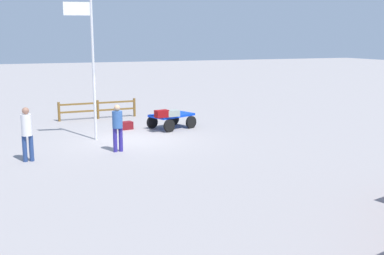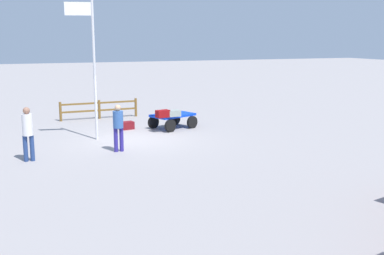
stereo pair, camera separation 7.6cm
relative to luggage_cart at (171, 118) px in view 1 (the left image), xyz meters
The scene contains 9 objects.
ground_plane 2.68m from the luggage_cart, 37.38° to the left, with size 120.00×120.00×0.00m, color gray.
luggage_cart is the anchor object (origin of this frame).
suitcase_grey 1.02m from the luggage_cart, 46.37° to the left, with size 0.60×0.43×0.30m.
suitcase_tan 0.69m from the luggage_cart, 76.25° to the left, with size 0.55×0.42×0.25m.
suitcase_dark 1.99m from the luggage_cart, 15.04° to the right, with size 0.62×0.47×0.33m.
worker_lead 4.60m from the luggage_cart, 47.05° to the left, with size 0.37×0.37×1.63m.
worker_trailing 7.06m from the luggage_cart, 30.62° to the left, with size 0.34×0.32×1.74m.
flagpole 4.57m from the luggage_cart, 16.94° to the left, with size 1.04×0.20×5.25m.
wooden_fence 4.44m from the luggage_cart, 55.73° to the right, with size 3.79×0.23×0.91m.
Camera 1 is at (4.48, 17.33, 3.85)m, focal length 43.87 mm.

